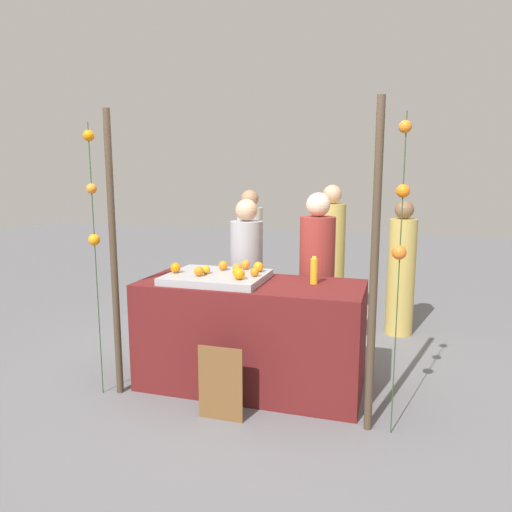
# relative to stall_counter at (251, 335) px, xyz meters

# --- Properties ---
(ground_plane) EXTENTS (24.00, 24.00, 0.00)m
(ground_plane) POSITION_rel_stall_counter_xyz_m (0.00, 0.00, -0.46)
(ground_plane) COLOR slate
(stall_counter) EXTENTS (1.88, 0.81, 0.92)m
(stall_counter) POSITION_rel_stall_counter_xyz_m (0.00, 0.00, 0.00)
(stall_counter) COLOR #5B1919
(stall_counter) RESTS_ON ground_plane
(orange_tray) EXTENTS (0.82, 0.68, 0.06)m
(orange_tray) POSITION_rel_stall_counter_xyz_m (-0.30, -0.02, 0.49)
(orange_tray) COLOR #9EA0A5
(orange_tray) RESTS_ON stall_counter
(orange_0) EXTENTS (0.09, 0.09, 0.09)m
(orange_0) POSITION_rel_stall_counter_xyz_m (-0.65, -0.09, 0.56)
(orange_0) COLOR orange
(orange_0) RESTS_ON orange_tray
(orange_1) EXTENTS (0.07, 0.07, 0.07)m
(orange_1) POSITION_rel_stall_counter_xyz_m (0.04, -0.03, 0.56)
(orange_1) COLOR orange
(orange_1) RESTS_ON orange_tray
(orange_2) EXTENTS (0.09, 0.09, 0.09)m
(orange_2) POSITION_rel_stall_counter_xyz_m (-0.08, -0.10, 0.56)
(orange_2) COLOR orange
(orange_2) RESTS_ON orange_tray
(orange_3) EXTENTS (0.07, 0.07, 0.07)m
(orange_3) POSITION_rel_stall_counter_xyz_m (-0.38, -0.05, 0.56)
(orange_3) COLOR orange
(orange_3) RESTS_ON orange_tray
(orange_4) EXTENTS (0.08, 0.08, 0.08)m
(orange_4) POSITION_rel_stall_counter_xyz_m (-0.30, 0.14, 0.56)
(orange_4) COLOR orange
(orange_4) RESTS_ON orange_tray
(orange_5) EXTENTS (0.08, 0.08, 0.08)m
(orange_5) POSITION_rel_stall_counter_xyz_m (-0.14, 0.06, 0.56)
(orange_5) COLOR orange
(orange_5) RESTS_ON orange_tray
(orange_6) EXTENTS (0.09, 0.09, 0.09)m
(orange_6) POSITION_rel_stall_counter_xyz_m (-0.04, -0.19, 0.56)
(orange_6) COLOR orange
(orange_6) RESTS_ON orange_tray
(orange_7) EXTENTS (0.09, 0.09, 0.09)m
(orange_7) POSITION_rel_stall_counter_xyz_m (0.02, 0.16, 0.56)
(orange_7) COLOR orange
(orange_7) RESTS_ON orange_tray
(orange_8) EXTENTS (0.08, 0.08, 0.08)m
(orange_8) POSITION_rel_stall_counter_xyz_m (-0.41, -0.15, 0.56)
(orange_8) COLOR orange
(orange_8) RESTS_ON orange_tray
(orange_9) EXTENTS (0.08, 0.08, 0.08)m
(orange_9) POSITION_rel_stall_counter_xyz_m (-0.12, 0.24, 0.56)
(orange_9) COLOR orange
(orange_9) RESTS_ON orange_tray
(juice_bottle) EXTENTS (0.06, 0.06, 0.23)m
(juice_bottle) POSITION_rel_stall_counter_xyz_m (0.52, 0.10, 0.57)
(juice_bottle) COLOR #F9A21D
(juice_bottle) RESTS_ON stall_counter
(chalkboard_sign) EXTENTS (0.35, 0.03, 0.58)m
(chalkboard_sign) POSITION_rel_stall_counter_xyz_m (-0.04, -0.62, -0.18)
(chalkboard_sign) COLOR brown
(chalkboard_sign) RESTS_ON ground_plane
(vendor_left) EXTENTS (0.32, 0.32, 1.58)m
(vendor_left) POSITION_rel_stall_counter_xyz_m (-0.25, 0.65, 0.28)
(vendor_left) COLOR #99999E
(vendor_left) RESTS_ON ground_plane
(vendor_right) EXTENTS (0.33, 0.33, 1.65)m
(vendor_right) POSITION_rel_stall_counter_xyz_m (0.45, 0.65, 0.31)
(vendor_right) COLOR maroon
(vendor_right) RESTS_ON ground_plane
(crowd_person_0) EXTENTS (0.31, 0.31, 1.54)m
(crowd_person_0) POSITION_rel_stall_counter_xyz_m (1.23, 1.82, 0.26)
(crowd_person_0) COLOR tan
(crowd_person_0) RESTS_ON ground_plane
(crowd_person_1) EXTENTS (0.34, 0.34, 1.70)m
(crowd_person_1) POSITION_rel_stall_counter_xyz_m (0.39, 2.04, 0.33)
(crowd_person_1) COLOR tan
(crowd_person_1) RESTS_ON ground_plane
(crowd_person_2) EXTENTS (0.33, 0.33, 1.64)m
(crowd_person_2) POSITION_rel_stall_counter_xyz_m (-0.64, 2.01, 0.30)
(crowd_person_2) COLOR beige
(crowd_person_2) RESTS_ON ground_plane
(canopy_post_left) EXTENTS (0.06, 0.06, 2.31)m
(canopy_post_left) POSITION_rel_stall_counter_xyz_m (-1.02, -0.44, 0.70)
(canopy_post_left) COLOR #473828
(canopy_post_left) RESTS_ON ground_plane
(canopy_post_right) EXTENTS (0.06, 0.06, 2.31)m
(canopy_post_right) POSITION_rel_stall_counter_xyz_m (1.02, -0.44, 0.70)
(canopy_post_right) COLOR #473828
(canopy_post_right) RESTS_ON ground_plane
(garland_strand_left) EXTENTS (0.09, 0.09, 2.21)m
(garland_strand_left) POSITION_rel_stall_counter_xyz_m (-1.16, -0.49, 1.18)
(garland_strand_left) COLOR #2D4C23
(garland_strand_left) RESTS_ON ground_plane
(garland_strand_right) EXTENTS (0.10, 0.10, 2.21)m
(garland_strand_right) POSITION_rel_stall_counter_xyz_m (1.18, -0.46, 1.15)
(garland_strand_right) COLOR #2D4C23
(garland_strand_right) RESTS_ON ground_plane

